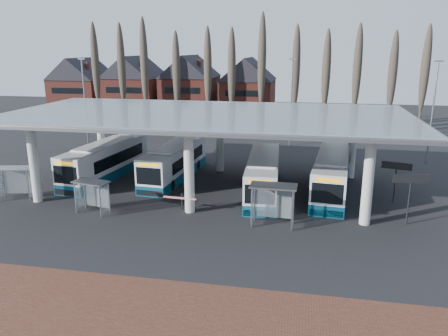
% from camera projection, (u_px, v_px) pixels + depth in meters
% --- Properties ---
extents(ground, '(140.00, 140.00, 0.00)m').
position_uv_depth(ground, '(180.00, 225.00, 28.86)').
color(ground, black).
rests_on(ground, ground).
extents(station_canopy, '(32.00, 16.00, 6.34)m').
position_uv_depth(station_canopy, '(206.00, 121.00, 34.93)').
color(station_canopy, beige).
rests_on(station_canopy, ground).
extents(poplar_row, '(45.10, 1.10, 14.50)m').
position_uv_depth(poplar_row, '(249.00, 68.00, 57.78)').
color(poplar_row, '#473D33').
rests_on(poplar_row, ground).
extents(townhouse_row, '(36.80, 10.30, 12.25)m').
position_uv_depth(townhouse_row, '(163.00, 82.00, 71.80)').
color(townhouse_row, maroon).
rests_on(townhouse_row, ground).
extents(lamp_post_a, '(0.80, 0.16, 10.17)m').
position_uv_depth(lamp_post_a, '(85.00, 100.00, 51.53)').
color(lamp_post_a, slate).
rests_on(lamp_post_a, ground).
extents(lamp_post_b, '(0.80, 0.16, 10.17)m').
position_uv_depth(lamp_post_b, '(291.00, 101.00, 50.98)').
color(lamp_post_b, slate).
rests_on(lamp_post_b, ground).
extents(lamp_post_c, '(0.80, 0.16, 10.17)m').
position_uv_depth(lamp_post_c, '(433.00, 111.00, 42.78)').
color(lamp_post_c, slate).
rests_on(lamp_post_c, ground).
extents(bus_0, '(3.77, 11.66, 3.18)m').
position_uv_depth(bus_0, '(106.00, 161.00, 39.30)').
color(bus_0, silver).
rests_on(bus_0, ground).
extents(bus_1, '(3.17, 11.24, 3.08)m').
position_uv_depth(bus_1, '(175.00, 162.00, 39.08)').
color(bus_1, silver).
rests_on(bus_1, ground).
extents(bus_2, '(2.97, 11.10, 3.05)m').
position_uv_depth(bus_2, '(263.00, 175.00, 35.01)').
color(bus_2, silver).
rests_on(bus_2, ground).
extents(bus_3, '(3.56, 11.63, 3.18)m').
position_uv_depth(bus_3, '(332.00, 175.00, 35.02)').
color(bus_3, silver).
rests_on(bus_3, ground).
extents(shelter_0, '(2.95, 1.94, 2.52)m').
position_uv_depth(shelter_0, '(15.00, 176.00, 33.50)').
color(shelter_0, gray).
rests_on(shelter_0, ground).
extents(shelter_1, '(2.71, 1.75, 2.33)m').
position_uv_depth(shelter_1, '(93.00, 189.00, 30.72)').
color(shelter_1, gray).
rests_on(shelter_1, ground).
extents(shelter_2, '(3.05, 1.59, 2.80)m').
position_uv_depth(shelter_2, '(273.00, 196.00, 28.40)').
color(shelter_2, gray).
rests_on(shelter_2, ground).
extents(info_sign_0, '(2.33, 0.39, 3.47)m').
position_uv_depth(info_sign_0, '(411.00, 182.00, 28.23)').
color(info_sign_0, black).
rests_on(info_sign_0, ground).
extents(info_sign_1, '(2.10, 0.62, 3.17)m').
position_uv_depth(info_sign_1, '(396.00, 169.00, 32.30)').
color(info_sign_1, black).
rests_on(info_sign_1, ground).
extents(barrier, '(2.46, 0.75, 1.23)m').
position_uv_depth(barrier, '(180.00, 199.00, 31.02)').
color(barrier, black).
rests_on(barrier, ground).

